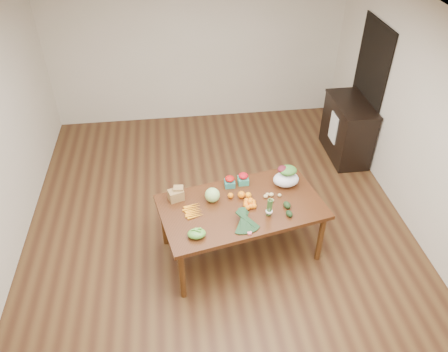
{
  "coord_description": "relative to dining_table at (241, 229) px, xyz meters",
  "views": [
    {
      "loc": [
        -0.47,
        -4.12,
        4.09
      ],
      "look_at": [
        0.07,
        0.0,
        0.87
      ],
      "focal_mm": 35.0,
      "sensor_mm": 36.0,
      "label": 1
    }
  ],
  "objects": [
    {
      "name": "salad_bag",
      "position": [
        0.59,
        0.3,
        0.5
      ],
      "size": [
        0.36,
        0.3,
        0.24
      ],
      "primitive_type": null,
      "rotation": [
        0.0,
        0.0,
        0.2
      ],
      "color": "white",
      "rests_on": "dining_table"
    },
    {
      "name": "avocado_a",
      "position": [
        0.5,
        -0.24,
        0.41
      ],
      "size": [
        0.09,
        0.11,
        0.07
      ],
      "primitive_type": "ellipsoid",
      "rotation": [
        0.0,
        0.0,
        0.3
      ],
      "color": "black",
      "rests_on": "dining_table"
    },
    {
      "name": "doorway_dark",
      "position": [
        2.26,
        2.02,
        0.68
      ],
      "size": [
        0.02,
        1.0,
        2.1
      ],
      "primitive_type": "cube",
      "color": "black",
      "rests_on": "floor"
    },
    {
      "name": "potato_d",
      "position": [
        0.33,
        0.13,
        0.39
      ],
      "size": [
        0.05,
        0.04,
        0.04
      ],
      "primitive_type": "ellipsoid",
      "color": "#D5B67B",
      "rests_on": "dining_table"
    },
    {
      "name": "cabbage",
      "position": [
        -0.32,
        0.12,
        0.46
      ],
      "size": [
        0.17,
        0.17,
        0.17
      ],
      "primitive_type": "sphere",
      "color": "#B6DE80",
      "rests_on": "dining_table"
    },
    {
      "name": "dining_table",
      "position": [
        0.0,
        0.0,
        0.0
      ],
      "size": [
        2.02,
        1.38,
        0.75
      ],
      "primitive_type": "cube",
      "rotation": [
        0.0,
        0.0,
        0.2
      ],
      "color": "#492211",
      "rests_on": "floor"
    },
    {
      "name": "snap_pea_bag",
      "position": [
        -0.55,
        -0.43,
        0.42
      ],
      "size": [
        0.2,
        0.15,
        0.09
      ],
      "primitive_type": "ellipsoid",
      "color": "#619D35",
      "rests_on": "dining_table"
    },
    {
      "name": "potato_a",
      "position": [
        0.3,
        0.09,
        0.4
      ],
      "size": [
        0.05,
        0.05,
        0.05
      ],
      "primitive_type": "ellipsoid",
      "color": "tan",
      "rests_on": "dining_table"
    },
    {
      "name": "asparagus_bundle",
      "position": [
        0.27,
        -0.21,
        0.5
      ],
      "size": [
        0.1,
        0.13,
        0.26
      ],
      "primitive_type": null,
      "rotation": [
        0.15,
        0.0,
        0.2
      ],
      "color": "#447F3A",
      "rests_on": "dining_table"
    },
    {
      "name": "potato_c",
      "position": [
        0.37,
        0.12,
        0.4
      ],
      "size": [
        0.06,
        0.05,
        0.05
      ],
      "primitive_type": "ellipsoid",
      "color": "#D6B37B",
      "rests_on": "dining_table"
    },
    {
      "name": "orange_c",
      "position": [
        0.1,
        0.13,
        0.41
      ],
      "size": [
        0.07,
        0.07,
        0.07
      ],
      "primitive_type": "sphere",
      "color": "orange",
      "rests_on": "dining_table"
    },
    {
      "name": "ceiling",
      "position": [
        -0.22,
        0.42,
        2.33
      ],
      "size": [
        5.0,
        6.0,
        0.02
      ],
      "primitive_type": "cube",
      "color": "white",
      "rests_on": "room_walls"
    },
    {
      "name": "potato_e",
      "position": [
        0.47,
        0.1,
        0.39
      ],
      "size": [
        0.05,
        0.04,
        0.04
      ],
      "primitive_type": "ellipsoid",
      "color": "#CBBF75",
      "rests_on": "dining_table"
    },
    {
      "name": "strawberry_basket_a",
      "position": [
        -0.09,
        0.37,
        0.43
      ],
      "size": [
        0.14,
        0.14,
        0.11
      ],
      "primitive_type": null,
      "rotation": [
        0.0,
        0.0,
        0.2
      ],
      "color": "#B3170B",
      "rests_on": "dining_table"
    },
    {
      "name": "kale_bunch",
      "position": [
        -0.01,
        -0.36,
        0.45
      ],
      "size": [
        0.39,
        0.46,
        0.16
      ],
      "primitive_type": null,
      "rotation": [
        0.0,
        0.0,
        0.2
      ],
      "color": "black",
      "rests_on": "dining_table"
    },
    {
      "name": "avocado_b",
      "position": [
        0.51,
        -0.1,
        0.41
      ],
      "size": [
        0.1,
        0.13,
        0.07
      ],
      "primitive_type": "ellipsoid",
      "rotation": [
        0.0,
        0.0,
        0.3
      ],
      "color": "black",
      "rests_on": "dining_table"
    },
    {
      "name": "floor",
      "position": [
        -0.22,
        0.42,
        -0.38
      ],
      "size": [
        6.0,
        6.0,
        0.0
      ],
      "primitive_type": "plane",
      "color": "#55381D",
      "rests_on": "ground"
    },
    {
      "name": "carrots",
      "position": [
        -0.56,
        -0.04,
        0.39
      ],
      "size": [
        0.27,
        0.28,
        0.03
      ],
      "primitive_type": null,
      "rotation": [
        0.0,
        0.0,
        0.2
      ],
      "color": "orange",
      "rests_on": "dining_table"
    },
    {
      "name": "potato_b",
      "position": [
        0.36,
        0.02,
        0.4
      ],
      "size": [
        0.05,
        0.05,
        0.04
      ],
      "primitive_type": "ellipsoid",
      "color": "#D3C07A",
      "rests_on": "dining_table"
    },
    {
      "name": "orange_a",
      "position": [
        -0.11,
        0.15,
        0.41
      ],
      "size": [
        0.07,
        0.07,
        0.07
      ],
      "primitive_type": "sphere",
      "color": "#E6580E",
      "rests_on": "dining_table"
    },
    {
      "name": "strawberry_basket_b",
      "position": [
        0.08,
        0.4,
        0.43
      ],
      "size": [
        0.15,
        0.15,
        0.11
      ],
      "primitive_type": null,
      "rotation": [
        0.0,
        0.0,
        0.2
      ],
      "color": "red",
      "rests_on": "dining_table"
    },
    {
      "name": "room_walls",
      "position": [
        -0.22,
        0.42,
        0.97
      ],
      "size": [
        5.02,
        6.02,
        2.7
      ],
      "color": "silver",
      "rests_on": "floor"
    },
    {
      "name": "orange_b",
      "position": [
        0.02,
        0.14,
        0.42
      ],
      "size": [
        0.09,
        0.09,
        0.09
      ],
      "primitive_type": "sphere",
      "color": "orange",
      "rests_on": "dining_table"
    },
    {
      "name": "mandarin_cluster",
      "position": [
        0.09,
        -0.02,
        0.43
      ],
      "size": [
        0.21,
        0.21,
        0.1
      ],
      "primitive_type": null,
      "rotation": [
        0.0,
        0.0,
        0.2
      ],
      "color": "#FFA10F",
      "rests_on": "dining_table"
    },
    {
      "name": "paper_bag",
      "position": [
        -0.74,
        0.2,
        0.46
      ],
      "size": [
        0.26,
        0.23,
        0.16
      ],
      "primitive_type": null,
      "rotation": [
        0.0,
        0.0,
        0.2
      ],
      "color": "#9F7F47",
      "rests_on": "dining_table"
    },
    {
      "name": "dish_towel",
      "position": [
        1.74,
        1.82,
        0.18
      ],
      "size": [
        0.02,
        0.28,
        0.45
      ],
      "primitive_type": "cube",
      "color": "white",
      "rests_on": "cabinet"
    },
    {
      "name": "cabinet",
      "position": [
        2.0,
        1.87,
        0.1
      ],
      "size": [
        0.52,
        1.02,
        0.94
      ],
      "primitive_type": "cube",
      "color": "black",
      "rests_on": "floor"
    }
  ]
}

